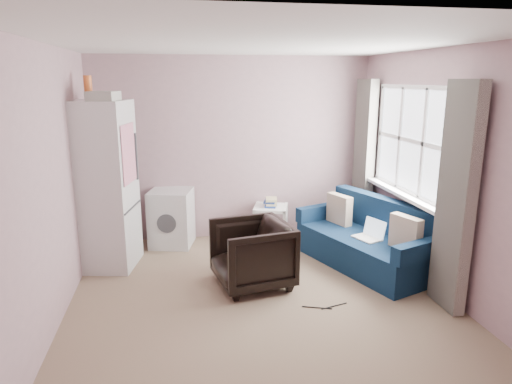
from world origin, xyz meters
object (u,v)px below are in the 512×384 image
armchair (252,251)px  fridge (102,185)px  washing_machine (171,217)px  side_table (271,220)px  sofa (369,242)px

armchair → fridge: (-1.62, 0.85, 0.60)m
washing_machine → side_table: bearing=10.9°
fridge → side_table: fridge is taller
fridge → washing_machine: fridge is taller
side_table → fridge: bearing=-166.3°
washing_machine → sofa: sofa is taller
armchair → washing_machine: size_ratio=1.04×
armchair → sofa: size_ratio=0.41×
fridge → washing_machine: size_ratio=2.94×
fridge → side_table: 2.29m
washing_machine → sofa: (2.33, -1.11, -0.11)m
fridge → sofa: fridge is taller
fridge → armchair: bearing=-16.2°
sofa → fridge: bearing=149.6°
washing_machine → side_table: 1.35m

